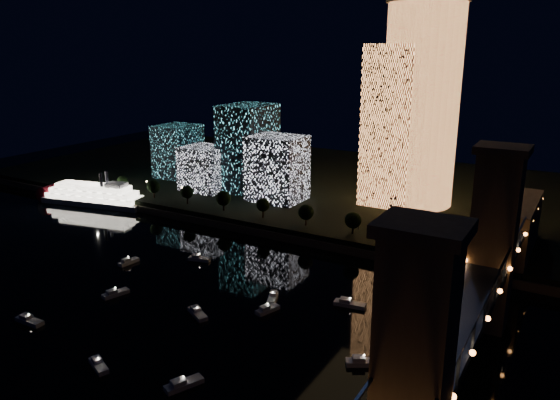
{
  "coord_description": "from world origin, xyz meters",
  "views": [
    {
      "loc": [
        84.49,
        -94.24,
        74.49
      ],
      "look_at": [
        -2.59,
        55.0,
        24.76
      ],
      "focal_mm": 35.0,
      "sensor_mm": 36.0,
      "label": 1
    }
  ],
  "objects_px": {
    "truss_bridge": "(446,352)",
    "riverboat": "(90,195)",
    "tower_rectangular": "(392,126)",
    "tower_cylindrical": "(421,105)"
  },
  "relations": [
    {
      "from": "tower_cylindrical",
      "to": "tower_rectangular",
      "type": "relative_size",
      "value": 1.26
    },
    {
      "from": "truss_bridge",
      "to": "riverboat",
      "type": "height_order",
      "value": "truss_bridge"
    },
    {
      "from": "tower_rectangular",
      "to": "truss_bridge",
      "type": "xyz_separation_m",
      "value": [
        57.88,
        -132.06,
        -23.47
      ]
    },
    {
      "from": "tower_rectangular",
      "to": "riverboat",
      "type": "distance_m",
      "value": 145.63
    },
    {
      "from": "tower_rectangular",
      "to": "riverboat",
      "type": "relative_size",
      "value": 1.2
    },
    {
      "from": "tower_cylindrical",
      "to": "truss_bridge",
      "type": "xyz_separation_m",
      "value": [
        47.57,
        -137.65,
        -32.75
      ]
    },
    {
      "from": "tower_cylindrical",
      "to": "riverboat",
      "type": "height_order",
      "value": "tower_cylindrical"
    },
    {
      "from": "truss_bridge",
      "to": "riverboat",
      "type": "xyz_separation_m",
      "value": [
        -186.5,
        73.63,
        -11.88
      ]
    },
    {
      "from": "tower_cylindrical",
      "to": "riverboat",
      "type": "bearing_deg",
      "value": -155.26
    },
    {
      "from": "tower_rectangular",
      "to": "truss_bridge",
      "type": "height_order",
      "value": "tower_rectangular"
    }
  ]
}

